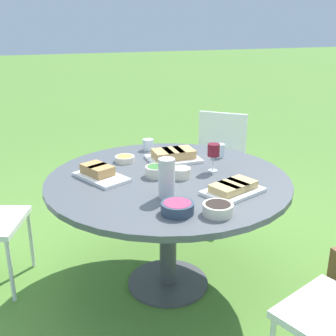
% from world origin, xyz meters
% --- Properties ---
extents(ground_plane, '(40.00, 40.00, 0.00)m').
position_xyz_m(ground_plane, '(0.00, 0.00, 0.00)').
color(ground_plane, '#5B8C38').
extents(dining_table, '(1.49, 1.49, 0.76)m').
position_xyz_m(dining_table, '(0.00, 0.00, 0.67)').
color(dining_table, '#4C4C51').
rests_on(dining_table, ground_plane).
extents(chair_near_right, '(0.61, 0.61, 0.89)m').
position_xyz_m(chair_near_right, '(-0.83, -0.96, 0.52)').
color(chair_near_right, white).
rests_on(chair_near_right, ground_plane).
extents(water_pitcher, '(0.10, 0.09, 0.22)m').
position_xyz_m(water_pitcher, '(0.11, 0.28, 0.87)').
color(water_pitcher, silver).
rests_on(water_pitcher, dining_table).
extents(wine_glass, '(0.08, 0.08, 0.18)m').
position_xyz_m(wine_glass, '(-0.31, -0.01, 0.90)').
color(wine_glass, silver).
rests_on(wine_glass, dining_table).
extents(platter_bread_main, '(0.32, 0.39, 0.08)m').
position_xyz_m(platter_bread_main, '(0.40, -0.13, 0.80)').
color(platter_bread_main, white).
rests_on(platter_bread_main, dining_table).
extents(platter_charcuterie, '(0.35, 0.26, 0.08)m').
position_xyz_m(platter_charcuterie, '(-0.14, -0.29, 0.80)').
color(platter_charcuterie, white).
rests_on(platter_charcuterie, dining_table).
extents(platter_sandwich_side, '(0.38, 0.32, 0.06)m').
position_xyz_m(platter_sandwich_side, '(-0.26, 0.36, 0.79)').
color(platter_sandwich_side, white).
rests_on(platter_sandwich_side, dining_table).
extents(bowl_fries, '(0.13, 0.13, 0.04)m').
position_xyz_m(bowl_fries, '(0.18, -0.38, 0.79)').
color(bowl_fries, beige).
rests_on(bowl_fries, dining_table).
extents(bowl_salad, '(0.14, 0.14, 0.07)m').
position_xyz_m(bowl_salad, '(0.06, -0.04, 0.80)').
color(bowl_salad, beige).
rests_on(bowl_salad, dining_table).
extents(bowl_olives, '(0.15, 0.15, 0.06)m').
position_xyz_m(bowl_olives, '(-0.06, 0.57, 0.80)').
color(bowl_olives, beige).
rests_on(bowl_olives, dining_table).
extents(bowl_dip_red, '(0.17, 0.17, 0.06)m').
position_xyz_m(bowl_dip_red, '(0.13, 0.49, 0.80)').
color(bowl_dip_red, '#334256').
rests_on(bowl_dip_red, dining_table).
extents(bowl_dip_cream, '(0.11, 0.11, 0.06)m').
position_xyz_m(bowl_dip_cream, '(-0.07, 0.03, 0.80)').
color(bowl_dip_cream, beige).
rests_on(bowl_dip_cream, dining_table).
extents(cup_water_near, '(0.06, 0.06, 0.09)m').
position_xyz_m(cup_water_near, '(-0.48, -0.26, 0.81)').
color(cup_water_near, silver).
rests_on(cup_water_near, dining_table).
extents(cup_water_far, '(0.08, 0.08, 0.08)m').
position_xyz_m(cup_water_far, '(-0.05, -0.58, 0.80)').
color(cup_water_far, silver).
rests_on(cup_water_far, dining_table).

